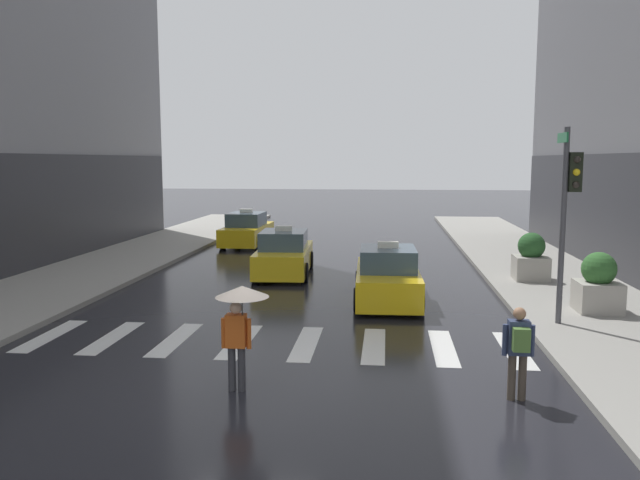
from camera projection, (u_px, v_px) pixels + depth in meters
name	position (u px, v px, depth m)	size (l,w,h in m)	color
ground_plane	(244.00, 389.00, 11.52)	(160.00, 160.00, 0.00)	black
crosswalk_markings	(273.00, 342.00, 14.48)	(11.30, 2.80, 0.01)	silver
traffic_light_pole	(568.00, 198.00, 15.22)	(0.44, 0.84, 4.80)	#47474C
taxi_lead	(387.00, 277.00, 18.59)	(2.03, 4.59, 1.80)	yellow
taxi_second	(284.00, 255.00, 22.99)	(2.10, 4.62, 1.80)	yellow
taxi_third	(247.00, 231.00, 30.92)	(2.00, 4.57, 1.80)	yellow
pedestrian_with_umbrella	(240.00, 309.00, 11.24)	(0.96, 0.96, 1.94)	#333338
pedestrian_with_backpack	(519.00, 346.00, 10.85)	(0.55, 0.43, 1.65)	#473D33
planter_near_corner	(598.00, 285.00, 16.74)	(1.10, 1.10, 1.60)	#A8A399
planter_mid_block	(531.00, 258.00, 21.23)	(1.10, 1.10, 1.60)	#A8A399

